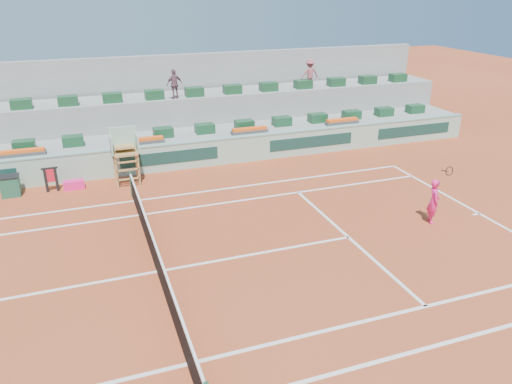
% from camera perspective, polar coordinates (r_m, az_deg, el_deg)
% --- Properties ---
extents(ground, '(90.00, 90.00, 0.00)m').
position_cam_1_polar(ground, '(15.21, -11.22, -8.93)').
color(ground, '#9C3C1E').
rests_on(ground, ground).
extents(seating_tier_lower, '(36.00, 4.00, 1.20)m').
position_cam_1_polar(seating_tier_lower, '(24.75, -15.36, 4.88)').
color(seating_tier_lower, gray).
rests_on(seating_tier_lower, ground).
extents(seating_tier_upper, '(36.00, 2.40, 2.60)m').
position_cam_1_polar(seating_tier_upper, '(26.10, -15.85, 7.34)').
color(seating_tier_upper, gray).
rests_on(seating_tier_upper, ground).
extents(stadium_back_wall, '(36.00, 0.40, 4.40)m').
position_cam_1_polar(stadium_back_wall, '(27.45, -16.35, 9.97)').
color(stadium_back_wall, gray).
rests_on(stadium_back_wall, ground).
extents(player_bag, '(0.82, 0.37, 0.37)m').
position_cam_1_polar(player_bag, '(21.91, -20.08, 0.79)').
color(player_bag, '#FE217E').
rests_on(player_bag, ground).
extents(spectator_mid, '(0.90, 0.56, 1.43)m').
position_cam_1_polar(spectator_mid, '(25.15, -9.29, 12.07)').
color(spectator_mid, '#744D58').
rests_on(spectator_mid, seating_tier_upper).
extents(spectator_right, '(1.00, 0.59, 1.53)m').
position_cam_1_polar(spectator_right, '(27.78, 6.16, 13.33)').
color(spectator_right, '#9B4D54').
rests_on(spectator_right, seating_tier_upper).
extents(court_lines, '(23.89, 11.09, 0.01)m').
position_cam_1_polar(court_lines, '(15.20, -11.22, -8.91)').
color(court_lines, silver).
rests_on(court_lines, ground).
extents(tennis_net, '(0.10, 11.97, 1.10)m').
position_cam_1_polar(tennis_net, '(14.94, -11.37, -7.21)').
color(tennis_net, black).
rests_on(tennis_net, ground).
extents(advertising_hoarding, '(36.00, 0.34, 1.26)m').
position_cam_1_polar(advertising_hoarding, '(22.65, -14.77, 3.38)').
color(advertising_hoarding, '#94BAA4').
rests_on(advertising_hoarding, ground).
extents(umpire_chair, '(1.10, 0.90, 2.40)m').
position_cam_1_polar(umpire_chair, '(21.42, -14.79, 4.83)').
color(umpire_chair, olive).
rests_on(umpire_chair, ground).
extents(seat_row_lower, '(32.90, 0.60, 0.44)m').
position_cam_1_polar(seat_row_lower, '(23.66, -15.35, 6.14)').
color(seat_row_lower, '#174626').
rests_on(seat_row_lower, seating_tier_lower).
extents(seat_row_upper, '(32.90, 0.60, 0.44)m').
position_cam_1_polar(seat_row_upper, '(25.17, -16.11, 10.34)').
color(seat_row_upper, '#174626').
rests_on(seat_row_upper, seating_tier_upper).
extents(flower_planters, '(26.80, 0.36, 0.28)m').
position_cam_1_polar(flower_planters, '(22.87, -18.87, 4.93)').
color(flower_planters, '#454545').
rests_on(flower_planters, seating_tier_lower).
extents(drink_cooler_a, '(0.74, 0.64, 0.84)m').
position_cam_1_polar(drink_cooler_a, '(22.12, -26.27, 0.64)').
color(drink_cooler_a, '#1A5039').
rests_on(drink_cooler_a, ground).
extents(towel_rack, '(0.63, 0.11, 1.03)m').
position_cam_1_polar(towel_rack, '(21.83, -22.40, 1.54)').
color(towel_rack, black).
rests_on(towel_rack, ground).
extents(tennis_player, '(0.59, 0.91, 2.28)m').
position_cam_1_polar(tennis_player, '(18.56, 19.65, -0.96)').
color(tennis_player, '#FE217E').
rests_on(tennis_player, ground).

